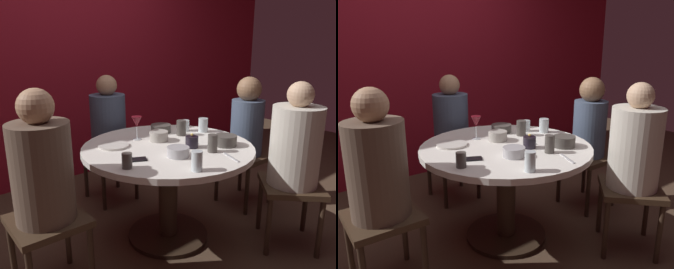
{
  "view_description": "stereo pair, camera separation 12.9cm",
  "coord_description": "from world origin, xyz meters",
  "views": [
    {
      "loc": [
        -1.44,
        -1.74,
        1.43
      ],
      "look_at": [
        0.0,
        0.0,
        0.8
      ],
      "focal_mm": 35.77,
      "sensor_mm": 36.0,
      "label": 1
    },
    {
      "loc": [
        -1.33,
        -1.82,
        1.43
      ],
      "look_at": [
        0.0,
        0.0,
        0.8
      ],
      "focal_mm": 35.77,
      "sensor_mm": 36.0,
      "label": 2
    }
  ],
  "objects": [
    {
      "name": "knife_near_plate",
      "position": [
        0.14,
        -0.45,
        0.73
      ],
      "size": [
        0.08,
        0.17,
        0.01
      ],
      "primitive_type": "cube",
      "rotation": [
        0.0,
        0.0,
        -0.34
      ],
      "color": "#B7B7BC",
      "rests_on": "dining_table"
    },
    {
      "name": "seated_diner_front_right",
      "position": [
        0.62,
        -0.62,
        0.73
      ],
      "size": [
        0.57,
        0.57,
        1.18
      ],
      "rotation": [
        0.0,
        0.0,
        2.36
      ],
      "color": "#3F2D1E",
      "rests_on": "ground"
    },
    {
      "name": "fork_near_plate",
      "position": [
        0.21,
        -0.03,
        0.73
      ],
      "size": [
        0.07,
        0.18,
        0.01
      ],
      "primitive_type": "cube",
      "rotation": [
        0.0,
        0.0,
        -0.3
      ],
      "color": "#B7B7BC",
      "rests_on": "dining_table"
    },
    {
      "name": "bowl_salad_center",
      "position": [
        0.02,
        0.13,
        0.76
      ],
      "size": [
        0.14,
        0.14,
        0.07
      ],
      "primitive_type": "cylinder",
      "color": "#B2ADA3",
      "rests_on": "dining_table"
    },
    {
      "name": "wine_glass",
      "position": [
        -0.08,
        0.26,
        0.85
      ],
      "size": [
        0.08,
        0.08,
        0.18
      ],
      "color": "silver",
      "rests_on": "dining_table"
    },
    {
      "name": "cup_far_edge",
      "position": [
        0.14,
        -0.3,
        0.78
      ],
      "size": [
        0.06,
        0.06,
        0.12
      ],
      "primitive_type": "cylinder",
      "color": "#4C4742",
      "rests_on": "dining_table"
    },
    {
      "name": "cup_near_candle",
      "position": [
        -0.18,
        -0.47,
        0.78
      ],
      "size": [
        0.06,
        0.06,
        0.12
      ],
      "primitive_type": "cylinder",
      "color": "silver",
      "rests_on": "dining_table"
    },
    {
      "name": "dining_table",
      "position": [
        0.0,
        0.0,
        0.55
      ],
      "size": [
        1.21,
        1.21,
        0.72
      ],
      "color": "white",
      "rests_on": "ground"
    },
    {
      "name": "cup_beside_wine",
      "position": [
        0.46,
        0.11,
        0.78
      ],
      "size": [
        0.08,
        0.08,
        0.11
      ],
      "primitive_type": "cylinder",
      "color": "silver",
      "rests_on": "dining_table"
    },
    {
      "name": "bowl_small_white",
      "position": [
        0.31,
        -0.26,
        0.76
      ],
      "size": [
        0.16,
        0.16,
        0.07
      ],
      "primitive_type": "cylinder",
      "color": "#4C4742",
      "rests_on": "dining_table"
    },
    {
      "name": "seated_diner_right",
      "position": [
        0.89,
        0.0,
        0.72
      ],
      "size": [
        0.4,
        0.4,
        1.15
      ],
      "rotation": [
        0.0,
        0.0,
        3.14
      ],
      "color": "#3F2D1E",
      "rests_on": "ground"
    },
    {
      "name": "bowl_sauce_side",
      "position": [
        0.19,
        0.31,
        0.75
      ],
      "size": [
        0.16,
        0.16,
        0.06
      ],
      "primitive_type": "cylinder",
      "color": "#4C4742",
      "rests_on": "dining_table"
    },
    {
      "name": "cup_by_left_diner",
      "position": [
        0.25,
        0.14,
        0.78
      ],
      "size": [
        0.07,
        0.07,
        0.12
      ],
      "primitive_type": "cylinder",
      "color": "#4C4742",
      "rests_on": "dining_table"
    },
    {
      "name": "candle_holder",
      "position": [
        0.1,
        -0.14,
        0.76
      ],
      "size": [
        0.09,
        0.09,
        0.1
      ],
      "color": "black",
      "rests_on": "dining_table"
    },
    {
      "name": "cup_center_front",
      "position": [
        0.36,
        0.22,
        0.77
      ],
      "size": [
        0.07,
        0.07,
        0.09
      ],
      "primitive_type": "cylinder",
      "color": "silver",
      "rests_on": "dining_table"
    },
    {
      "name": "seated_diner_back",
      "position": [
        0.0,
        0.84,
        0.71
      ],
      "size": [
        0.4,
        0.4,
        1.15
      ],
      "rotation": [
        0.0,
        0.0,
        4.71
      ],
      "color": "#3F2D1E",
      "rests_on": "ground"
    },
    {
      "name": "dinner_plate",
      "position": [
        -0.31,
        0.22,
        0.73
      ],
      "size": [
        0.22,
        0.22,
        0.01
      ],
      "primitive_type": "cylinder",
      "color": "silver",
      "rests_on": "dining_table"
    },
    {
      "name": "seated_diner_left",
      "position": [
        -0.89,
        0.0,
        0.74
      ],
      "size": [
        0.4,
        0.4,
        1.21
      ],
      "rotation": [
        0.0,
        0.0,
        6.28
      ],
      "color": "#3F2D1E",
      "rests_on": "ground"
    },
    {
      "name": "ground_plane",
      "position": [
        0.0,
        0.0,
        0.0
      ],
      "size": [
        8.0,
        8.0,
        0.0
      ],
      "primitive_type": "plane",
      "color": "#4C3828"
    },
    {
      "name": "cup_by_right_diner",
      "position": [
        -0.46,
        -0.19,
        0.77
      ],
      "size": [
        0.06,
        0.06,
        0.09
      ],
      "primitive_type": "cylinder",
      "color": "#4C4742",
      "rests_on": "dining_table"
    },
    {
      "name": "bowl_serving_large",
      "position": [
        -0.1,
        -0.22,
        0.75
      ],
      "size": [
        0.14,
        0.14,
        0.06
      ],
      "primitive_type": "cylinder",
      "color": "#B7B7BC",
      "rests_on": "dining_table"
    },
    {
      "name": "cell_phone",
      "position": [
        -0.35,
        -0.11,
        0.73
      ],
      "size": [
        0.16,
        0.12,
        0.01
      ],
      "primitive_type": "cube",
      "rotation": [
        0.0,
        0.0,
        1.12
      ],
      "color": "black",
      "rests_on": "dining_table"
    },
    {
      "name": "back_wall",
      "position": [
        0.0,
        1.62,
        1.3
      ],
      "size": [
        6.0,
        0.1,
        2.6
      ],
      "primitive_type": "cube",
      "color": "maroon",
      "rests_on": "ground"
    }
  ]
}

